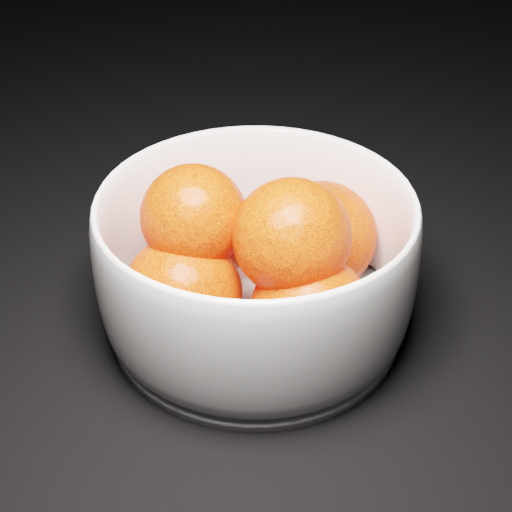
% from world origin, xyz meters
% --- Properties ---
extents(bowl, '(0.25, 0.25, 0.12)m').
position_xyz_m(bowl, '(0.25, 0.25, 0.06)').
color(bowl, white).
rests_on(bowl, ground).
extents(orange_pile, '(0.19, 0.19, 0.14)m').
position_xyz_m(orange_pile, '(0.25, 0.24, 0.07)').
color(orange_pile, '#FF390D').
rests_on(orange_pile, bowl).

